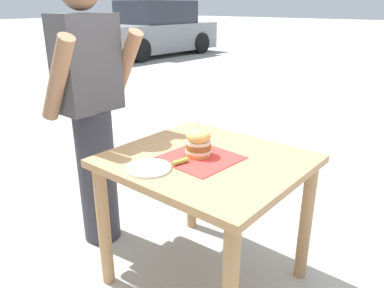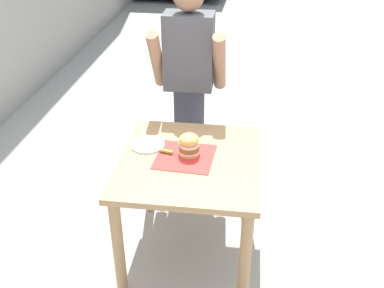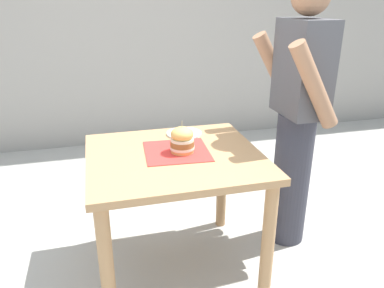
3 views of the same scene
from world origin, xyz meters
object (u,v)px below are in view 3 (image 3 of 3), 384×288
object	(u,v)px
sandwich	(182,140)
pickle_spear	(176,141)
patio_table	(175,176)
side_plate_with_forks	(184,133)
parked_car_far_end	(382,26)
diner_across_table	(297,116)

from	to	relation	value
sandwich	pickle_spear	distance (m)	0.16
patio_table	side_plate_with_forks	distance (m)	0.35
patio_table	side_plate_with_forks	bearing A→B (deg)	156.99
side_plate_with_forks	parked_car_far_end	xyz separation A→B (m)	(-7.89, 8.08, -0.05)
side_plate_with_forks	diner_across_table	world-z (taller)	diner_across_table
sandwich	diner_across_table	bearing A→B (deg)	97.78
patio_table	sandwich	bearing A→B (deg)	104.26
pickle_spear	patio_table	bearing A→B (deg)	-16.03
diner_across_table	patio_table	bearing A→B (deg)	-81.83
parked_car_far_end	diner_across_table	bearing A→B (deg)	-42.56
sandwich	pickle_spear	bearing A→B (deg)	-179.18
patio_table	pickle_spear	bearing A→B (deg)	163.97
patio_table	pickle_spear	size ratio (longest dim) A/B	10.86
diner_across_table	parked_car_far_end	size ratio (longest dim) A/B	0.40
patio_table	parked_car_far_end	world-z (taller)	parked_car_far_end
parked_car_far_end	patio_table	bearing A→B (deg)	-45.10
diner_across_table	parked_car_far_end	distance (m)	10.95
sandwich	parked_car_far_end	bearing A→B (deg)	135.02
diner_across_table	side_plate_with_forks	bearing A→B (deg)	-104.92
patio_table	parked_car_far_end	xyz separation A→B (m)	(-8.18, 8.21, 0.09)
patio_table	sandwich	world-z (taller)	sandwich
sandwich	side_plate_with_forks	distance (m)	0.30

